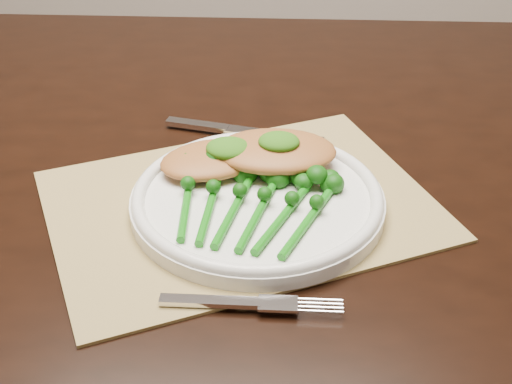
# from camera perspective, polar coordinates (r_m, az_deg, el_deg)

# --- Properties ---
(dining_table) EXTENTS (1.63, 0.96, 0.75)m
(dining_table) POSITION_cam_1_polar(r_m,az_deg,el_deg) (1.15, -4.80, -12.28)
(dining_table) COLOR black
(dining_table) RESTS_ON ground
(placemat) EXTENTS (0.50, 0.45, 0.00)m
(placemat) POSITION_cam_1_polar(r_m,az_deg,el_deg) (0.78, -1.25, -1.05)
(placemat) COLOR #9C854F
(placemat) RESTS_ON dining_table
(dinner_plate) EXTENTS (0.27, 0.27, 0.02)m
(dinner_plate) POSITION_cam_1_polar(r_m,az_deg,el_deg) (0.77, 0.12, -0.55)
(dinner_plate) COLOR white
(dinner_plate) RESTS_ON placemat
(knife) EXTENTS (0.21, 0.06, 0.01)m
(knife) POSITION_cam_1_polar(r_m,az_deg,el_deg) (0.92, -2.24, 5.06)
(knife) COLOR silver
(knife) RESTS_ON placemat
(fork) EXTENTS (0.17, 0.02, 0.01)m
(fork) POSITION_cam_1_polar(r_m,az_deg,el_deg) (0.65, 0.57, -8.91)
(fork) COLOR silver
(fork) RESTS_ON placemat
(chicken_fillet_left) EXTENTS (0.14, 0.13, 0.02)m
(chicken_fillet_left) POSITION_cam_1_polar(r_m,az_deg,el_deg) (0.81, -3.52, 2.61)
(chicken_fillet_left) COLOR #AB6831
(chicken_fillet_left) RESTS_ON dinner_plate
(chicken_fillet_right) EXTENTS (0.15, 0.10, 0.03)m
(chicken_fillet_right) POSITION_cam_1_polar(r_m,az_deg,el_deg) (0.81, 1.53, 3.30)
(chicken_fillet_right) COLOR #AB6831
(chicken_fillet_right) RESTS_ON dinner_plate
(pesto_dollop_left) EXTENTS (0.05, 0.04, 0.02)m
(pesto_dollop_left) POSITION_cam_1_polar(r_m,az_deg,el_deg) (0.80, -2.20, 3.51)
(pesto_dollop_left) COLOR #1C4D0B
(pesto_dollop_left) RESTS_ON chicken_fillet_left
(pesto_dollop_right) EXTENTS (0.05, 0.04, 0.02)m
(pesto_dollop_right) POSITION_cam_1_polar(r_m,az_deg,el_deg) (0.80, 1.85, 4.05)
(pesto_dollop_right) COLOR #1C4D0B
(pesto_dollop_right) RESTS_ON chicken_fillet_right
(broccolini_bundle) EXTENTS (0.18, 0.20, 0.04)m
(broccolini_bundle) POSITION_cam_1_polar(r_m,az_deg,el_deg) (0.74, -0.76, -1.46)
(broccolini_bundle) COLOR #10690D
(broccolini_bundle) RESTS_ON dinner_plate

